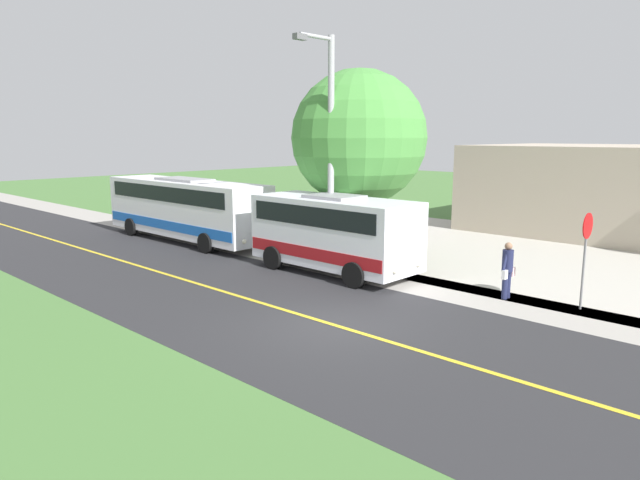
{
  "coord_description": "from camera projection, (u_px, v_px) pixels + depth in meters",
  "views": [
    {
      "loc": [
        11.04,
        9.99,
        5.07
      ],
      "look_at": [
        -3.5,
        -3.79,
        1.4
      ],
      "focal_mm": 32.17,
      "sensor_mm": 36.0,
      "label": 1
    }
  ],
  "objects": [
    {
      "name": "ground_plane",
      "position": [
        333.0,
        325.0,
        15.56
      ],
      "size": [
        120.0,
        120.0,
        0.0
      ],
      "primitive_type": "plane",
      "color": "#477238"
    },
    {
      "name": "road_surface",
      "position": [
        333.0,
        325.0,
        15.55
      ],
      "size": [
        8.0,
        100.0,
        0.01
      ],
      "primitive_type": "cube",
      "color": "#28282B",
      "rests_on": "ground"
    },
    {
      "name": "sidewalk",
      "position": [
        436.0,
        288.0,
        19.27
      ],
      "size": [
        2.4,
        100.0,
        0.01
      ],
      "primitive_type": "cube",
      "color": "#9E9991",
      "rests_on": "ground"
    },
    {
      "name": "parking_lot_surface",
      "position": [
        602.0,
        267.0,
        22.38
      ],
      "size": [
        14.0,
        36.0,
        0.01
      ],
      "primitive_type": "cube",
      "color": "#B2ADA3",
      "rests_on": "ground"
    },
    {
      "name": "road_centre_line",
      "position": [
        333.0,
        324.0,
        15.55
      ],
      "size": [
        0.16,
        100.0,
        0.0
      ],
      "primitive_type": "cube",
      "color": "gold",
      "rests_on": "ground"
    },
    {
      "name": "shuttle_bus_front",
      "position": [
        334.0,
        230.0,
        21.25
      ],
      "size": [
        2.73,
        6.65,
        2.91
      ],
      "color": "white",
      "rests_on": "ground"
    },
    {
      "name": "transit_bus_rear",
      "position": [
        185.0,
        206.0,
        27.71
      ],
      "size": [
        2.59,
        10.53,
        3.04
      ],
      "color": "white",
      "rests_on": "ground"
    },
    {
      "name": "pedestrian_with_bags",
      "position": [
        507.0,
        268.0,
        17.9
      ],
      "size": [
        0.72,
        0.34,
        1.8
      ],
      "color": "#1E2347",
      "rests_on": "ground"
    },
    {
      "name": "stop_sign",
      "position": [
        586.0,
        244.0,
        16.59
      ],
      "size": [
        0.76,
        0.07,
        2.88
      ],
      "color": "slate",
      "rests_on": "ground"
    },
    {
      "name": "street_light_pole",
      "position": [
        329.0,
        144.0,
        21.33
      ],
      "size": [
        1.97,
        0.24,
        8.64
      ],
      "color": "#9E9EA3",
      "rests_on": "ground"
    },
    {
      "name": "tree_curbside",
      "position": [
        359.0,
        138.0,
        23.52
      ],
      "size": [
        5.57,
        5.57,
        7.75
      ],
      "color": "#4C3826",
      "rests_on": "ground"
    }
  ]
}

